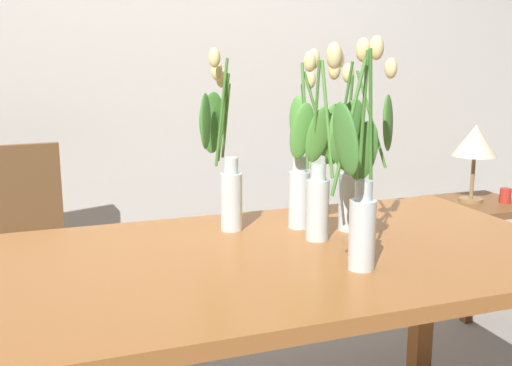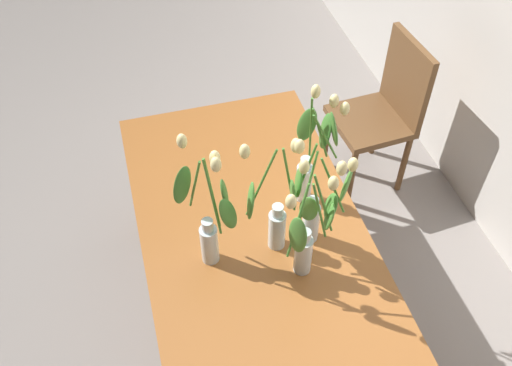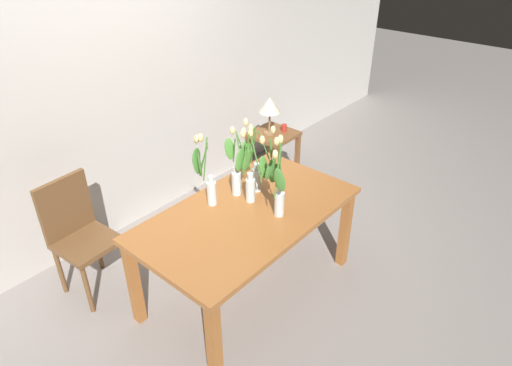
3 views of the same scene
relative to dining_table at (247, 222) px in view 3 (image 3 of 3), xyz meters
The scene contains 12 objects.
ground_plane 0.65m from the dining_table, ahead, with size 18.00×18.00×0.00m, color gray.
room_wall_rear 1.63m from the dining_table, 90.00° to the left, with size 9.00×0.10×2.70m, color beige.
dining_table is the anchor object (origin of this frame).
tulip_vase_0 0.37m from the dining_table, 60.56° to the right, with size 0.20×0.24×0.58m.
tulip_vase_1 0.38m from the dining_table, 55.72° to the left, with size 0.17×0.26×0.55m.
tulip_vase_2 0.42m from the dining_table, 29.16° to the left, with size 0.21×0.23×0.56m.
tulip_vase_3 0.31m from the dining_table, 29.71° to the left, with size 0.13×0.23×0.56m.
tulip_vase_4 0.43m from the dining_table, 110.78° to the left, with size 0.14×0.18×0.56m.
dining_chair 1.26m from the dining_table, 128.16° to the left, with size 0.43×0.43×0.93m.
side_table 1.74m from the dining_table, 32.63° to the left, with size 0.44×0.44×0.55m.
table_lamp 1.72m from the dining_table, 33.92° to the left, with size 0.22×0.22×0.40m.
pillar_candle 1.79m from the dining_table, 29.15° to the left, with size 0.06×0.06×0.07m, color #B72D23.
Camera 3 is at (-1.92, -1.73, 2.54)m, focal length 31.46 mm.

